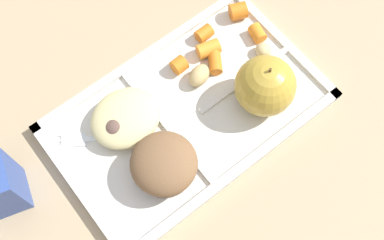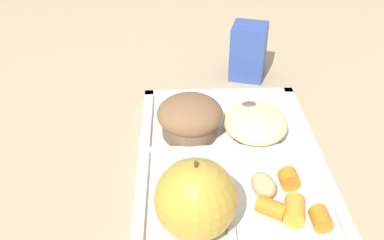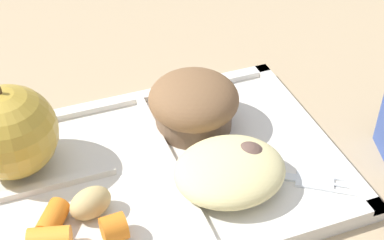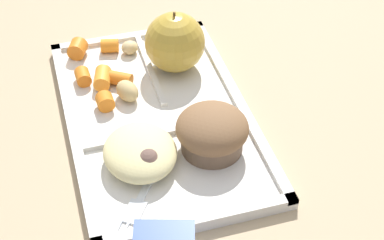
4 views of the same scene
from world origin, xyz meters
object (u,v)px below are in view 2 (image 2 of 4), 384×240
(lunch_tray, at_px, (232,172))
(green_apple, at_px, (196,199))
(plastic_fork, at_px, (255,112))
(milk_carton, at_px, (248,52))
(bran_muffin, at_px, (190,117))

(lunch_tray, height_order, green_apple, green_apple)
(lunch_tray, distance_m, plastic_fork, 0.14)
(lunch_tray, relative_size, milk_carton, 4.07)
(lunch_tray, relative_size, bran_muffin, 4.30)
(plastic_fork, bearing_deg, green_apple, 156.23)
(plastic_fork, height_order, milk_carton, milk_carton)
(green_apple, xyz_separation_m, plastic_fork, (0.23, -0.10, -0.04))
(bran_muffin, xyz_separation_m, milk_carton, (0.19, -0.11, 0.01))
(milk_carton, bearing_deg, lunch_tray, -175.43)
(bran_muffin, relative_size, milk_carton, 0.95)
(lunch_tray, distance_m, green_apple, 0.12)
(bran_muffin, height_order, plastic_fork, bran_muffin)
(lunch_tray, relative_size, green_apple, 4.20)
(lunch_tray, xyz_separation_m, bran_muffin, (0.08, 0.05, 0.03))
(milk_carton, bearing_deg, bran_muffin, 166.88)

